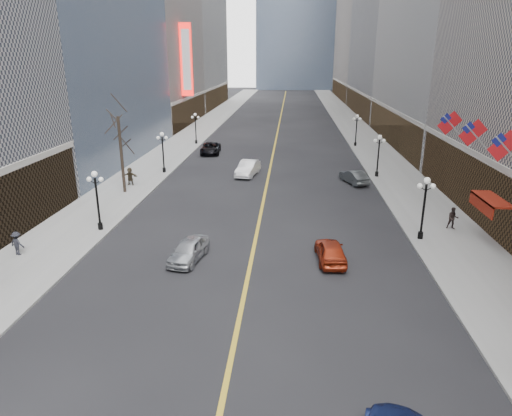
% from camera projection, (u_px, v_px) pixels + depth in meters
% --- Properties ---
extents(sidewalk_east, '(6.00, 230.00, 0.15)m').
position_uv_depth(sidewalk_east, '(366.00, 142.00, 70.41)').
color(sidewalk_east, gray).
rests_on(sidewalk_east, ground).
extents(sidewalk_west, '(6.00, 230.00, 0.15)m').
position_uv_depth(sidewalk_west, '(188.00, 139.00, 72.45)').
color(sidewalk_west, gray).
rests_on(sidewalk_west, ground).
extents(lane_line, '(0.25, 200.00, 0.02)m').
position_uv_depth(lane_line, '(278.00, 131.00, 80.91)').
color(lane_line, gold).
rests_on(lane_line, ground).
extents(streetlamp_east_1, '(1.26, 0.44, 4.52)m').
position_uv_depth(streetlamp_east_1, '(425.00, 202.00, 31.83)').
color(streetlamp_east_1, black).
rests_on(streetlamp_east_1, sidewalk_east).
extents(streetlamp_east_2, '(1.26, 0.44, 4.52)m').
position_uv_depth(streetlamp_east_2, '(379.00, 151.00, 48.87)').
color(streetlamp_east_2, black).
rests_on(streetlamp_east_2, sidewalk_east).
extents(streetlamp_east_3, '(1.26, 0.44, 4.52)m').
position_uv_depth(streetlamp_east_3, '(356.00, 127.00, 65.90)').
color(streetlamp_east_3, black).
rests_on(streetlamp_east_3, sidewalk_east).
extents(streetlamp_west_1, '(1.26, 0.44, 4.52)m').
position_uv_depth(streetlamp_west_1, '(97.00, 194.00, 33.55)').
color(streetlamp_west_1, black).
rests_on(streetlamp_west_1, sidewalk_west).
extents(streetlamp_west_2, '(1.26, 0.44, 4.52)m').
position_uv_depth(streetlamp_west_2, '(163.00, 148.00, 50.58)').
color(streetlamp_west_2, black).
rests_on(streetlamp_west_2, sidewalk_west).
extents(streetlamp_west_3, '(1.26, 0.44, 4.52)m').
position_uv_depth(streetlamp_west_3, '(196.00, 125.00, 67.62)').
color(streetlamp_west_3, black).
rests_on(streetlamp_west_3, sidewalk_west).
extents(flag_3, '(2.87, 0.12, 2.87)m').
position_uv_depth(flag_3, '(507.00, 149.00, 27.36)').
color(flag_3, '#B2B2B7').
rests_on(flag_3, ground).
extents(flag_4, '(2.87, 0.12, 2.87)m').
position_uv_depth(flag_4, '(475.00, 135.00, 32.09)').
color(flag_4, '#B2B2B7').
rests_on(flag_4, ground).
extents(flag_5, '(2.87, 0.12, 2.87)m').
position_uv_depth(flag_5, '(452.00, 125.00, 36.82)').
color(flag_5, '#B2B2B7').
rests_on(flag_5, ground).
extents(awning_c, '(1.40, 4.00, 0.93)m').
position_uv_depth(awning_c, '(489.00, 201.00, 31.46)').
color(awning_c, maroon).
rests_on(awning_c, ground).
extents(theatre_marquee, '(2.00, 0.55, 12.00)m').
position_uv_depth(theatre_marquee, '(186.00, 60.00, 78.29)').
color(theatre_marquee, red).
rests_on(theatre_marquee, ground).
extents(tree_west_far, '(3.60, 3.60, 7.92)m').
position_uv_depth(tree_west_far, '(119.00, 128.00, 42.09)').
color(tree_west_far, '#2D231C').
rests_on(tree_west_far, sidewalk_west).
extents(car_nb_near, '(2.41, 4.42, 1.42)m').
position_uv_depth(car_nb_near, '(189.00, 250.00, 29.34)').
color(car_nb_near, '#B1B4B9').
rests_on(car_nb_near, ground).
extents(car_nb_mid, '(2.56, 5.20, 1.64)m').
position_uv_depth(car_nb_mid, '(248.00, 168.00, 50.40)').
color(car_nb_mid, white).
rests_on(car_nb_mid, ground).
extents(car_nb_far, '(2.86, 5.53, 1.49)m').
position_uv_depth(car_nb_far, '(211.00, 148.00, 61.79)').
color(car_nb_far, black).
rests_on(car_nb_far, ground).
extents(car_sb_mid, '(2.00, 4.34, 1.44)m').
position_uv_depth(car_sb_mid, '(331.00, 251.00, 29.19)').
color(car_sb_mid, maroon).
rests_on(car_sb_mid, ground).
extents(car_sb_far, '(2.85, 4.47, 1.39)m').
position_uv_depth(car_sb_far, '(354.00, 177.00, 47.27)').
color(car_sb_far, '#414547').
rests_on(car_sb_far, ground).
extents(ped_east_walk, '(0.87, 0.56, 1.68)m').
position_uv_depth(ped_east_walk, '(453.00, 218.00, 34.29)').
color(ped_east_walk, black).
rests_on(ped_east_walk, sidewalk_east).
extents(ped_west_walk, '(1.12, 0.71, 1.60)m').
position_uv_depth(ped_west_walk, '(17.00, 243.00, 29.76)').
color(ped_west_walk, black).
rests_on(ped_west_walk, sidewalk_west).
extents(ped_west_far, '(1.70, 0.56, 1.81)m').
position_uv_depth(ped_west_far, '(130.00, 176.00, 46.04)').
color(ped_west_far, '#342B1D').
rests_on(ped_west_far, sidewalk_west).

